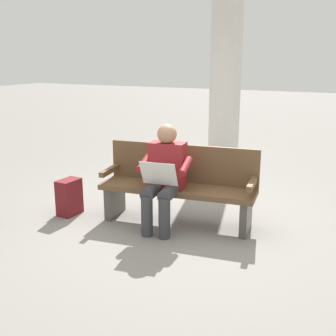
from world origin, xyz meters
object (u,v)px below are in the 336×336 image
object	(u,v)px
support_pillar	(226,71)
person_seated	(164,174)
bench_near	(179,184)
backpack	(69,197)

from	to	relation	value
support_pillar	person_seated	bearing A→B (deg)	97.07
bench_near	backpack	xyz separation A→B (m)	(1.32, 0.37, -0.24)
person_seated	backpack	distance (m)	1.32
bench_near	support_pillar	size ratio (longest dim) A/B	0.56
person_seated	support_pillar	xyz separation A→B (m)	(0.42, -3.38, 1.02)
support_pillar	bench_near	bearing A→B (deg)	98.93
backpack	support_pillar	bearing A→B (deg)	-103.28
bench_near	person_seated	world-z (taller)	person_seated
support_pillar	backpack	bearing A→B (deg)	76.72
backpack	support_pillar	size ratio (longest dim) A/B	0.14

